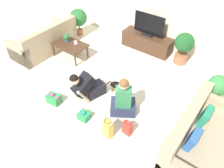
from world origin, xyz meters
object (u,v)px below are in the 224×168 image
Objects in this scene: dog at (119,85)px; person_sitting at (123,100)px; potted_plant_corner_right at (217,88)px; potted_plant_back_right at (184,46)px; sofa_right at (200,139)px; tabletop_plant at (66,37)px; mug at (76,43)px; tv_console at (147,42)px; gift_bag_a at (127,128)px; person_kneeling at (87,86)px; gift_box_a at (84,116)px; gift_bag_b at (108,129)px; potted_plant_corner_left at (78,18)px; gift_box_b at (54,99)px; sofa_left at (45,41)px; coffee_table at (70,45)px; tv at (149,26)px.

person_sitting is at bearing -154.88° from dog.
potted_plant_back_right is at bearing 138.56° from potted_plant_corner_right.
sofa_right reaches higher than tabletop_plant.
potted_plant_back_right reaches higher than dog.
mug is at bearing -148.79° from potted_plant_back_right.
gift_bag_a is at bearing -66.89° from tv_console.
person_kneeling is (-2.34, -1.49, -0.13)m from potted_plant_corner_right.
potted_plant_corner_right is at bearing -41.44° from potted_plant_back_right.
tabletop_plant is at bearing 142.54° from gift_box_a.
potted_plant_back_right reaches higher than tv_console.
gift_bag_b is at bearing -4.22° from gift_box_a.
gift_bag_a is (0.38, -0.41, -0.20)m from person_sitting.
sofa_right is 3.78× the size of dog.
potted_plant_corner_left reaches higher than sofa_right.
potted_plant_corner_left is at bearing -166.52° from tv_console.
potted_plant_back_right is 2.11m from dog.
tabletop_plant reaches higher than gift_bag_a.
person_kneeling is at bearing 94.67° from sofa_right.
gift_bag_b is (3.18, -2.62, -0.34)m from potted_plant_corner_left.
person_kneeling reaches higher than dog.
tabletop_plant is at bearing 164.64° from person_kneeling.
gift_box_a is at bearing -104.38° from potted_plant_back_right.
gift_box_a is at bearing -84.29° from tv_console.
potted_plant_corner_right is (-0.14, 1.29, 0.19)m from sofa_right.
gift_box_b is 1.99m from tabletop_plant.
sofa_left is at bearing -152.84° from potted_plant_back_right.
person_kneeling is 2.53× the size of gift_bag_a.
person_kneeling reaches higher than tv_console.
tabletop_plant is (-2.77, -1.53, 0.01)m from potted_plant_back_right.
coffee_table is at bearing 163.55° from person_kneeling.
coffee_table is at bearing -52.87° from person_sitting.
gift_bag_b is (0.97, -3.15, -0.53)m from tv.
sofa_right is (4.80, -0.58, 0.00)m from sofa_left.
potted_plant_back_right is at bearing 29.81° from sofa_right.
person_kneeling is at bearing -90.83° from tv.
potted_plant_corner_right reaches higher than gift_bag_a.
potted_plant_back_right is (-1.35, 2.35, 0.25)m from sofa_right.
person_kneeling reaches higher than gift_box_a.
mug reaches higher than gift_box_a.
potted_plant_corner_left is at bearing -65.84° from person_sitting.
coffee_table is 1.78m from person_kneeling.
potted_plant_back_right is 2.71× the size of gift_bag_a.
potted_plant_back_right is at bearing 8.26° from potted_plant_corner_left.
tv_console is 12.41× the size of mug.
sofa_left is 2.42× the size of potted_plant_corner_right.
gift_box_a is at bearing -134.95° from potted_plant_corner_right.
gift_bag_a is at bearing -27.25° from mug.
potted_plant_corner_right is 3.52m from gift_box_b.
sofa_left reaches higher than gift_bag_a.
dog is 1.09m from gift_box_a.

